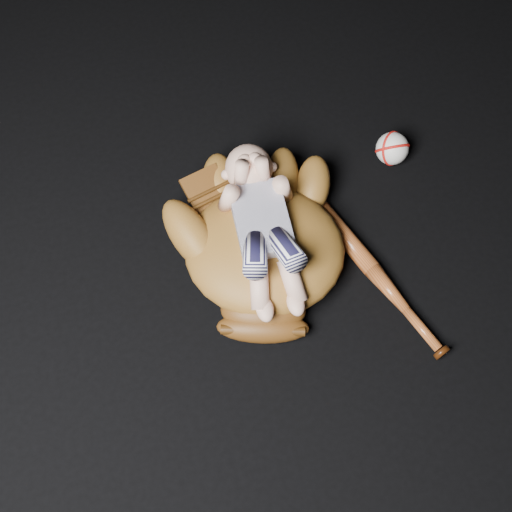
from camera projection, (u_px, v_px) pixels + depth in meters
name	position (u px, v px, depth m)	size (l,w,h in m)	color
baseball_glove	(265.00, 246.00, 1.34)	(0.42, 0.48, 0.15)	brown
newborn_baby	(265.00, 230.00, 1.29)	(0.18, 0.39, 0.16)	#DBA68D
baseball_bat	(379.00, 278.00, 1.37)	(0.04, 0.42, 0.04)	brown
baseball	(392.00, 148.00, 1.51)	(0.08, 0.08, 0.08)	silver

